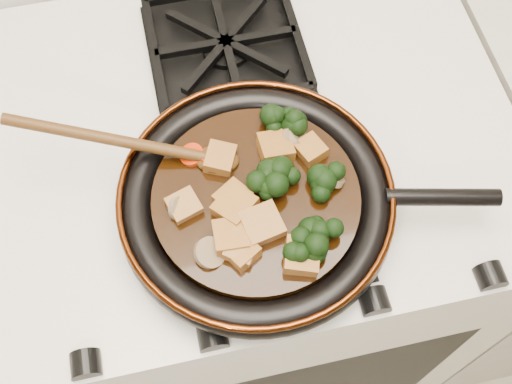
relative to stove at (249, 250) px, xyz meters
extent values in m
cube|color=beige|center=(0.00, 0.00, 0.00)|extent=(0.76, 0.60, 0.90)
cylinder|color=black|center=(-0.02, -0.13, 0.48)|extent=(0.32, 0.32, 0.01)
torus|color=black|center=(-0.02, -0.13, 0.49)|extent=(0.35, 0.35, 0.04)
torus|color=#431C09|center=(-0.02, -0.13, 0.51)|extent=(0.34, 0.34, 0.01)
cylinder|color=black|center=(0.21, -0.19, 0.51)|extent=(0.14, 0.05, 0.02)
cylinder|color=black|center=(-0.02, -0.13, 0.50)|extent=(0.26, 0.26, 0.02)
cube|color=brown|center=(0.02, -0.23, 0.52)|extent=(0.05, 0.05, 0.03)
cube|color=brown|center=(0.06, -0.09, 0.52)|extent=(0.04, 0.05, 0.02)
cube|color=brown|center=(0.02, -0.08, 0.52)|extent=(0.04, 0.04, 0.03)
cube|color=brown|center=(-0.10, -0.13, 0.52)|extent=(0.05, 0.05, 0.02)
cube|color=brown|center=(-0.04, -0.15, 0.52)|extent=(0.06, 0.06, 0.03)
cube|color=brown|center=(-0.06, -0.19, 0.52)|extent=(0.04, 0.04, 0.03)
cube|color=brown|center=(-0.04, -0.14, 0.52)|extent=(0.05, 0.05, 0.02)
cube|color=brown|center=(-0.05, -0.20, 0.52)|extent=(0.05, 0.05, 0.02)
cube|color=brown|center=(-0.05, -0.08, 0.52)|extent=(0.05, 0.05, 0.02)
cube|color=brown|center=(-0.05, -0.21, 0.52)|extent=(0.05, 0.05, 0.02)
cube|color=brown|center=(-0.02, -0.18, 0.52)|extent=(0.05, 0.05, 0.03)
cylinder|color=#C02605|center=(-0.05, -0.07, 0.51)|extent=(0.03, 0.03, 0.02)
cylinder|color=#C02605|center=(-0.04, -0.19, 0.51)|extent=(0.03, 0.03, 0.02)
cylinder|color=#C02605|center=(-0.08, -0.06, 0.51)|extent=(0.03, 0.03, 0.01)
cylinder|color=#C02605|center=(0.02, -0.07, 0.51)|extent=(0.03, 0.03, 0.03)
cylinder|color=#C02605|center=(-0.06, -0.07, 0.51)|extent=(0.03, 0.03, 0.02)
cylinder|color=#7B6547|center=(0.08, -0.13, 0.52)|extent=(0.05, 0.05, 0.03)
cylinder|color=#7B6547|center=(-0.11, -0.13, 0.52)|extent=(0.04, 0.04, 0.03)
cylinder|color=#7B6547|center=(-0.08, -0.20, 0.52)|extent=(0.05, 0.05, 0.03)
cylinder|color=#7B6547|center=(0.05, -0.07, 0.52)|extent=(0.03, 0.04, 0.03)
cylinder|color=#7B6547|center=(0.05, -0.07, 0.52)|extent=(0.05, 0.05, 0.03)
ellipsoid|color=#43280E|center=(-0.05, -0.08, 0.51)|extent=(0.07, 0.06, 0.02)
cylinder|color=#43280E|center=(-0.17, -0.04, 0.54)|extent=(0.02, 0.02, 0.26)
camera|label=1|loc=(-0.09, -0.48, 1.21)|focal=45.00mm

